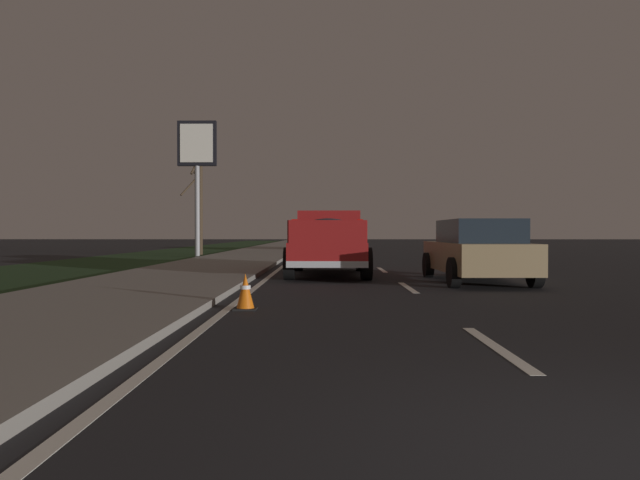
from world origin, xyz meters
TOP-DOWN VIEW (x-y plane):
  - ground at (27.00, 0.00)m, footprint 144.00×144.00m
  - sidewalk_shoulder at (27.00, 5.70)m, footprint 108.00×4.00m
  - grass_verge at (27.00, 10.70)m, footprint 108.00×6.00m
  - lane_markings at (28.98, 2.55)m, footprint 108.00×3.54m
  - pickup_truck at (13.78, 1.75)m, footprint 5.46×2.35m
  - sedan_tan at (11.26, -1.89)m, footprint 4.42×2.05m
  - sedan_red at (34.79, 1.74)m, footprint 4.41×2.03m
  - gas_price_sign at (24.99, 8.16)m, footprint 0.27×1.90m
  - bare_tree_far at (28.05, 8.74)m, footprint 2.12×0.98m
  - traffic_cone_near at (6.25, 3.10)m, footprint 0.36×0.36m

SIDE VIEW (x-z plane):
  - ground at x=27.00m, z-range 0.00..0.00m
  - grass_verge at x=27.00m, z-range 0.00..0.01m
  - lane_markings at x=28.98m, z-range 0.00..0.01m
  - sidewalk_shoulder at x=27.00m, z-range 0.00..0.12m
  - traffic_cone_near at x=6.25m, z-range -0.01..0.57m
  - sedan_tan at x=11.26m, z-range 0.01..1.55m
  - sedan_red at x=34.79m, z-range 0.01..1.55m
  - pickup_truck at x=13.78m, z-range 0.05..1.92m
  - bare_tree_far at x=28.05m, z-range 0.05..5.70m
  - gas_price_sign at x=24.99m, z-range 1.67..8.36m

